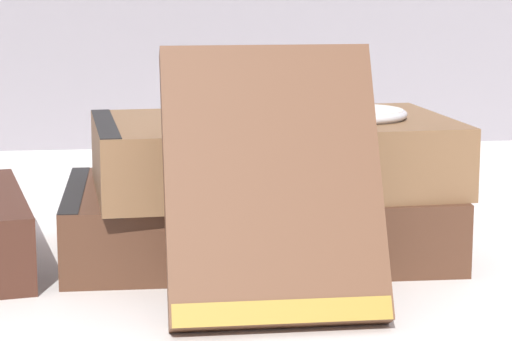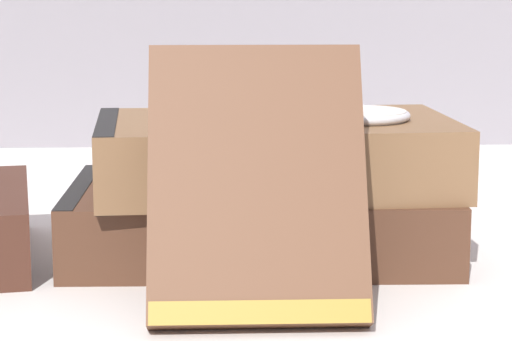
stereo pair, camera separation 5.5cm
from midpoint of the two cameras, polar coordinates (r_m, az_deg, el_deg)
name	(u,v)px [view 2 (the right image)]	position (r m, az deg, el deg)	size (l,w,h in m)	color
ground_plane	(278,270)	(0.65, 3.59, -5.32)	(3.00, 3.00, 0.00)	silver
book_flat_bottom	(251,219)	(0.69, 2.00, -2.63)	(0.24, 0.15, 0.05)	#4C2D1E
book_flat_top	(267,154)	(0.67, 2.96, 0.85)	(0.23, 0.14, 0.05)	brown
book_leaning_front	(257,193)	(0.56, 2.88, -1.22)	(0.11, 0.08, 0.14)	brown
pocket_watch	(361,115)	(0.67, 7.99, 2.93)	(0.06, 0.06, 0.01)	silver
reading_glasses	(191,197)	(0.85, -1.63, -1.42)	(0.11, 0.06, 0.00)	black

